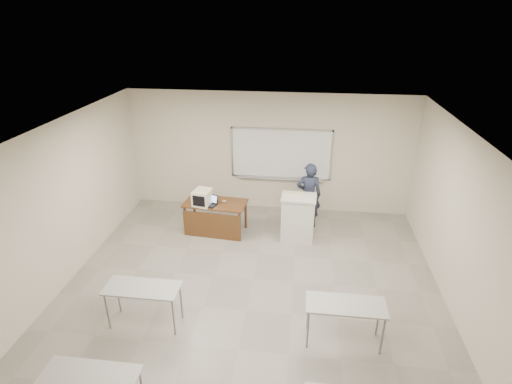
# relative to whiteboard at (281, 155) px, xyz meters

# --- Properties ---
(floor) EXTENTS (7.00, 8.00, 0.01)m
(floor) POSITION_rel_whiteboard_xyz_m (-0.30, -3.97, -1.49)
(floor) COLOR gray
(floor) RESTS_ON ground
(whiteboard) EXTENTS (2.48, 0.10, 1.31)m
(whiteboard) POSITION_rel_whiteboard_xyz_m (0.00, 0.00, 0.00)
(whiteboard) COLOR white
(whiteboard) RESTS_ON floor
(student_desks) EXTENTS (4.40, 2.20, 0.73)m
(student_desks) POSITION_rel_whiteboard_xyz_m (-0.30, -5.32, -0.81)
(student_desks) COLOR #ABAAA5
(student_desks) RESTS_ON floor
(instructor_desk) EXTENTS (1.40, 0.70, 0.75)m
(instructor_desk) POSITION_rel_whiteboard_xyz_m (-1.39, -1.48, -0.94)
(instructor_desk) COLOR #5C3318
(instructor_desk) RESTS_ON floor
(podium) EXTENTS (0.75, 0.55, 1.06)m
(podium) POSITION_rel_whiteboard_xyz_m (0.50, -1.47, -0.95)
(podium) COLOR white
(podium) RESTS_ON floor
(crt_monitor) EXTENTS (0.38, 0.43, 0.36)m
(crt_monitor) POSITION_rel_whiteboard_xyz_m (-1.64, -1.49, -0.56)
(crt_monitor) COLOR beige
(crt_monitor) RESTS_ON instructor_desk
(laptop) EXTENTS (0.29, 0.27, 0.22)m
(laptop) POSITION_rel_whiteboard_xyz_m (-1.49, -1.50, -0.68)
(laptop) COLOR black
(laptop) RESTS_ON instructor_desk
(mouse) EXTENTS (0.10, 0.07, 0.04)m
(mouse) POSITION_rel_whiteboard_xyz_m (-1.19, -1.32, -0.71)
(mouse) COLOR #9DA0A5
(mouse) RESTS_ON instructor_desk
(keyboard) EXTENTS (0.47, 0.22, 0.03)m
(keyboard) POSITION_rel_whiteboard_xyz_m (0.35, -1.39, -0.41)
(keyboard) COLOR beige
(keyboard) RESTS_ON podium
(presenter) EXTENTS (0.60, 0.41, 1.60)m
(presenter) POSITION_rel_whiteboard_xyz_m (0.72, -0.83, -0.68)
(presenter) COLOR black
(presenter) RESTS_ON floor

